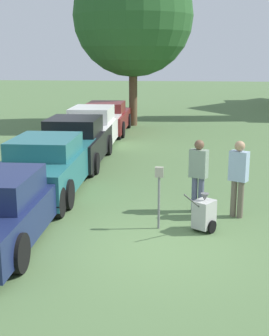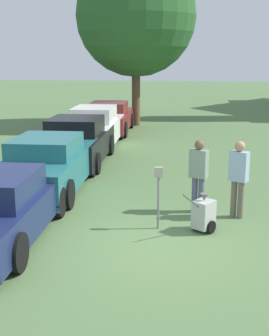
# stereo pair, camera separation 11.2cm
# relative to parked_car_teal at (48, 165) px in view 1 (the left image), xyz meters

# --- Properties ---
(ground_plane) EXTENTS (120.00, 120.00, 0.00)m
(ground_plane) POSITION_rel_parked_car_teal_xyz_m (3.17, -3.63, -0.73)
(ground_plane) COLOR #517042
(parked_car_teal) EXTENTS (2.08, 5.12, 1.54)m
(parked_car_teal) POSITION_rel_parked_car_teal_xyz_m (0.00, 0.00, 0.00)
(parked_car_teal) COLOR #23666B
(parked_car_teal) RESTS_ON ground_plane
(parked_car_black) EXTENTS (2.13, 4.80, 1.62)m
(parked_car_black) POSITION_rel_parked_car_teal_xyz_m (0.00, 3.40, 0.01)
(parked_car_black) COLOR black
(parked_car_black) RESTS_ON ground_plane
(parked_car_white) EXTENTS (2.02, 5.20, 1.64)m
(parked_car_white) POSITION_rel_parked_car_teal_xyz_m (0.00, 6.59, 0.03)
(parked_car_white) COLOR silver
(parked_car_white) RESTS_ON ground_plane
(parked_car_maroon) EXTENTS (2.11, 4.77, 1.48)m
(parked_car_maroon) POSITION_rel_parked_car_teal_xyz_m (0.00, 10.11, -0.03)
(parked_car_maroon) COLOR maroon
(parked_car_maroon) RESTS_ON ground_plane
(parking_meter) EXTENTS (0.18, 0.09, 1.38)m
(parking_meter) POSITION_rel_parked_car_teal_xyz_m (3.22, -2.63, 0.23)
(parking_meter) COLOR slate
(parking_meter) RESTS_ON ground_plane
(person_worker) EXTENTS (0.47, 0.38, 1.76)m
(person_worker) POSITION_rel_parked_car_teal_xyz_m (4.09, -1.39, 0.28)
(person_worker) COLOR #515670
(person_worker) RESTS_ON ground_plane
(person_supervisor) EXTENTS (0.47, 0.40, 1.81)m
(person_supervisor) POSITION_rel_parked_car_teal_xyz_m (4.99, -1.69, 0.31)
(person_supervisor) COLOR #665B4C
(person_supervisor) RESTS_ON ground_plane
(equipment_cart) EXTENTS (0.73, 0.92, 1.00)m
(equipment_cart) POSITION_rel_parked_car_teal_xyz_m (4.20, -2.68, -0.34)
(equipment_cart) COLOR #B2B2AD
(equipment_cart) RESTS_ON ground_plane
(shade_tree) EXTENTS (6.15, 6.15, 8.71)m
(shade_tree) POSITION_rel_parked_car_teal_xyz_m (1.03, 12.64, 4.89)
(shade_tree) COLOR brown
(shade_tree) RESTS_ON ground_plane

